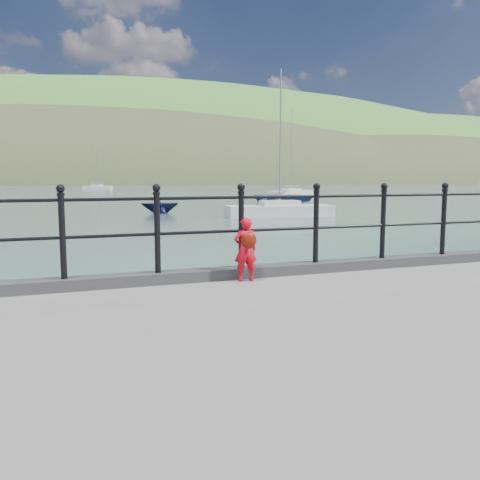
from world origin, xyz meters
name	(u,v)px	position (x,y,z in m)	size (l,w,h in m)	color
ground	(199,346)	(0.00, 0.00, 0.00)	(600.00, 600.00, 0.00)	#2D4251
kerb	(201,275)	(0.00, -0.15, 1.07)	(60.00, 0.30, 0.15)	#28282B
railing	(200,222)	(0.00, -0.15, 1.82)	(18.11, 0.11, 1.20)	black
far_shore	(141,229)	(38.34, 239.41, -22.57)	(830.00, 200.00, 156.00)	#333A21
child	(246,249)	(0.56, -0.42, 1.45)	(0.34, 0.30, 0.88)	red
launch_blue	(285,196)	(19.28, 37.67, 0.59)	(4.07, 5.70, 1.18)	navy
launch_navy	(160,203)	(5.05, 27.57, 0.66)	(2.16, 2.50, 1.32)	black
sailboat_deep	(97,188)	(7.02, 100.74, 0.34)	(6.00, 3.90, 8.62)	silver
sailboat_far	(291,193)	(27.44, 53.01, 0.34)	(7.90, 6.04, 11.13)	silver
sailboat_near	(280,211)	(11.41, 21.89, 0.34)	(6.86, 2.57, 9.14)	silver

